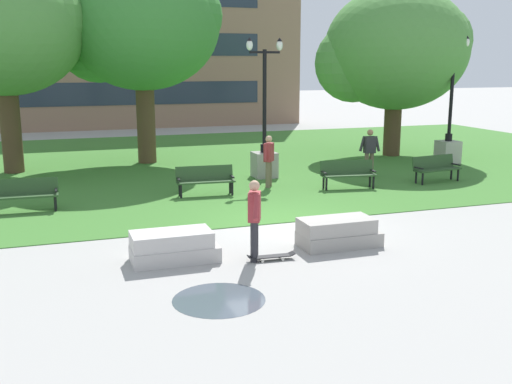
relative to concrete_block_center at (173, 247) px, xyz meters
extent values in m
plane|color=#A3A09B|center=(3.29, 2.06, -0.31)|extent=(140.00, 140.00, 0.00)
cube|color=#3D752D|center=(3.29, 12.06, -0.30)|extent=(40.00, 20.00, 0.02)
cube|color=#BCB7B2|center=(0.03, 0.00, -0.15)|extent=(1.80, 0.90, 0.32)
cube|color=beige|center=(-0.03, 0.00, 0.17)|extent=(1.66, 0.83, 0.32)
cube|color=#9E9991|center=(3.76, -0.15, -0.15)|extent=(1.80, 0.90, 0.32)
cube|color=#A6A098|center=(3.68, -0.15, 0.17)|extent=(1.66, 0.83, 0.32)
cylinder|color=#28282D|center=(1.66, -0.40, 0.12)|extent=(0.15, 0.15, 0.86)
cylinder|color=#28282D|center=(1.58, -0.59, 0.12)|extent=(0.15, 0.15, 0.86)
cube|color=maroon|center=(1.62, -0.50, 0.85)|extent=(0.38, 0.46, 0.60)
cylinder|color=maroon|center=(1.72, -0.08, 0.94)|extent=(0.26, 0.43, 0.49)
cylinder|color=maroon|center=(1.51, -0.91, 0.94)|extent=(0.26, 0.43, 0.49)
sphere|color=tan|center=(1.62, -0.50, 1.29)|extent=(0.22, 0.22, 0.22)
cube|color=black|center=(1.95, -0.61, -0.22)|extent=(0.81, 0.24, 0.02)
cube|color=black|center=(2.40, -0.64, -0.20)|extent=(0.13, 0.21, 0.06)
cube|color=black|center=(1.50, -0.59, -0.20)|extent=(0.13, 0.21, 0.06)
cylinder|color=silver|center=(2.18, -0.52, -0.28)|extent=(0.06, 0.03, 0.06)
cylinder|color=silver|center=(2.16, -0.74, -0.28)|extent=(0.06, 0.03, 0.06)
cylinder|color=silver|center=(1.74, -0.49, -0.28)|extent=(0.06, 0.03, 0.06)
cylinder|color=silver|center=(1.73, -0.71, -0.28)|extent=(0.06, 0.03, 0.06)
cylinder|color=#47515B|center=(0.34, -2.33, -0.30)|extent=(1.64, 1.64, 0.01)
cube|color=#284723|center=(2.17, 5.83, 0.15)|extent=(1.83, 0.56, 0.05)
cube|color=#284723|center=(2.18, 6.08, 0.38)|extent=(1.80, 0.24, 0.46)
cube|color=black|center=(1.33, 5.89, 0.27)|extent=(0.09, 0.40, 0.04)
cube|color=black|center=(3.01, 5.77, 0.27)|extent=(0.09, 0.40, 0.04)
cylinder|color=black|center=(1.36, 5.72, -0.08)|extent=(0.07, 0.07, 0.41)
cylinder|color=black|center=(2.95, 5.62, -0.08)|extent=(0.07, 0.07, 0.41)
cylinder|color=black|center=(1.38, 6.04, -0.08)|extent=(0.07, 0.07, 0.41)
cylinder|color=black|center=(2.98, 5.93, -0.08)|extent=(0.07, 0.07, 0.41)
cube|color=#284723|center=(6.85, 5.36, 0.15)|extent=(1.85, 0.70, 0.05)
cube|color=#284723|center=(6.89, 5.61, 0.38)|extent=(1.80, 0.39, 0.46)
cube|color=black|center=(6.02, 5.49, 0.27)|extent=(0.12, 0.40, 0.04)
cube|color=black|center=(7.68, 5.24, 0.27)|extent=(0.12, 0.40, 0.04)
cylinder|color=black|center=(6.04, 5.32, -0.08)|extent=(0.07, 0.07, 0.41)
cylinder|color=black|center=(7.62, 5.09, -0.08)|extent=(0.07, 0.07, 0.41)
cylinder|color=black|center=(6.08, 5.64, -0.08)|extent=(0.07, 0.07, 0.41)
cylinder|color=black|center=(7.67, 5.40, -0.08)|extent=(0.07, 0.07, 0.41)
cube|color=#284723|center=(10.26, 5.34, 0.15)|extent=(1.84, 0.68, 0.05)
cube|color=#284723|center=(10.22, 5.59, 0.38)|extent=(1.80, 0.36, 0.46)
cube|color=black|center=(9.42, 5.23, 0.27)|extent=(0.11, 0.40, 0.04)
cube|color=black|center=(11.09, 5.45, 0.27)|extent=(0.11, 0.40, 0.04)
cylinder|color=black|center=(9.48, 5.07, -0.08)|extent=(0.07, 0.07, 0.41)
cylinder|color=black|center=(11.07, 5.29, -0.08)|extent=(0.07, 0.07, 0.41)
cylinder|color=black|center=(9.44, 5.39, -0.08)|extent=(0.07, 0.07, 0.41)
cylinder|color=black|center=(11.03, 5.60, -0.08)|extent=(0.07, 0.07, 0.41)
cube|color=#284723|center=(-3.08, 5.41, 0.15)|extent=(1.81, 0.49, 0.05)
cube|color=#284723|center=(-3.07, 5.66, 0.38)|extent=(1.80, 0.17, 0.46)
cube|color=black|center=(-2.24, 5.39, 0.27)|extent=(0.07, 0.40, 0.04)
cylinder|color=black|center=(-2.29, 5.23, -0.08)|extent=(0.07, 0.07, 0.41)
cylinder|color=black|center=(-2.28, 5.55, -0.08)|extent=(0.07, 0.07, 0.41)
cube|color=#ADA89E|center=(13.15, 8.74, 0.16)|extent=(0.80, 0.80, 0.90)
cylinder|color=black|center=(13.15, 8.74, 0.76)|extent=(0.28, 0.28, 0.30)
cylinder|color=black|center=(13.15, 8.74, 2.51)|extent=(0.14, 0.14, 3.80)
cube|color=black|center=(13.15, 8.74, 4.32)|extent=(1.10, 0.08, 0.08)
ellipsoid|color=white|center=(12.60, 8.74, 4.56)|extent=(0.22, 0.22, 0.36)
cone|color=black|center=(12.60, 8.74, 4.75)|extent=(0.20, 0.20, 0.13)
ellipsoid|color=white|center=(13.70, 8.74, 4.56)|extent=(0.22, 0.22, 0.36)
cone|color=black|center=(13.70, 8.74, 4.75)|extent=(0.20, 0.20, 0.13)
cube|color=gray|center=(4.92, 8.16, 0.16)|extent=(0.80, 0.80, 0.90)
cylinder|color=black|center=(4.92, 8.16, 0.76)|extent=(0.28, 0.28, 0.30)
cylinder|color=black|center=(4.92, 8.16, 2.41)|extent=(0.14, 0.14, 3.60)
cube|color=black|center=(4.92, 8.16, 4.11)|extent=(1.10, 0.08, 0.08)
ellipsoid|color=white|center=(4.37, 8.16, 4.35)|extent=(0.22, 0.22, 0.36)
cone|color=black|center=(4.37, 8.16, 4.55)|extent=(0.20, 0.20, 0.13)
ellipsoid|color=white|center=(5.47, 8.16, 4.35)|extent=(0.22, 0.22, 0.36)
cone|color=black|center=(5.47, 8.16, 4.55)|extent=(0.20, 0.20, 0.13)
cylinder|color=#4C3823|center=(12.05, 11.28, 1.19)|extent=(0.75, 0.75, 2.95)
ellipsoid|color=#4C893D|center=(12.05, 11.28, 4.36)|extent=(6.17, 6.17, 5.24)
sphere|color=#4C893D|center=(10.35, 11.90, 3.74)|extent=(3.39, 3.39, 3.39)
sphere|color=#4C893D|center=(13.59, 10.66, 4.67)|extent=(3.08, 3.08, 3.08)
cylinder|color=#4C3823|center=(-3.68, 12.16, 1.57)|extent=(0.73, 0.73, 3.72)
ellipsoid|color=#4C893D|center=(-3.68, 12.16, 5.05)|extent=(5.87, 5.87, 4.99)
sphere|color=#4C893D|center=(-2.22, 11.57, 5.34)|extent=(2.93, 2.93, 2.93)
cylinder|color=#4C3823|center=(1.43, 12.82, 1.64)|extent=(0.75, 0.75, 3.86)
ellipsoid|color=#387F33|center=(1.43, 12.82, 5.26)|extent=(6.15, 6.15, 5.22)
sphere|color=#387F33|center=(-0.26, 13.43, 4.65)|extent=(3.38, 3.38, 3.38)
sphere|color=#387F33|center=(2.96, 12.20, 5.57)|extent=(3.07, 3.07, 3.07)
cylinder|color=brown|center=(8.45, 7.06, 0.14)|extent=(0.15, 0.15, 0.86)
cylinder|color=brown|center=(8.65, 7.05, 0.14)|extent=(0.15, 0.15, 0.86)
cube|color=#2D2D30|center=(8.55, 7.05, 0.87)|extent=(0.41, 0.26, 0.60)
cylinder|color=#2D2D30|center=(8.29, 7.14, 0.91)|extent=(0.24, 0.11, 0.56)
cylinder|color=#2D2D30|center=(8.81, 6.97, 0.91)|extent=(0.24, 0.11, 0.56)
sphere|color=#9E7051|center=(8.55, 7.05, 1.31)|extent=(0.22, 0.22, 0.22)
cylinder|color=brown|center=(4.41, 6.39, 0.14)|extent=(0.15, 0.15, 0.86)
cylinder|color=brown|center=(4.53, 6.54, 0.14)|extent=(0.15, 0.15, 0.86)
cube|color=maroon|center=(4.47, 6.46, 0.87)|extent=(0.44, 0.46, 0.60)
cylinder|color=maroon|center=(4.31, 6.32, 0.90)|extent=(0.21, 0.23, 0.56)
cylinder|color=maroon|center=(4.63, 6.61, 0.90)|extent=(0.21, 0.23, 0.56)
sphere|color=tan|center=(4.47, 6.46, 1.31)|extent=(0.22, 0.22, 0.22)
cube|color=#8E6B56|center=(1.69, 26.56, 5.67)|extent=(24.28, 1.00, 11.96)
cube|color=#232D3D|center=(1.69, 26.04, 1.89)|extent=(18.21, 0.03, 1.40)
cube|color=#232D3D|center=(1.69, 26.04, 4.89)|extent=(18.21, 0.03, 1.40)
camera|label=1|loc=(-2.21, -11.85, 3.75)|focal=42.00mm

